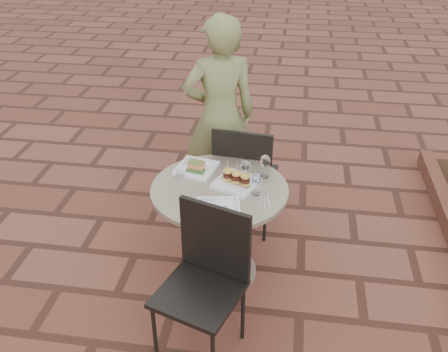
# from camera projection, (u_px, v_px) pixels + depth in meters

# --- Properties ---
(ground) EXTENTS (60.00, 60.00, 0.00)m
(ground) POSITION_uv_depth(u_px,v_px,m) (244.00, 267.00, 3.68)
(ground) COLOR brown
(ground) RESTS_ON ground
(cafe_table) EXTENTS (0.90, 0.90, 0.73)m
(cafe_table) POSITION_uv_depth(u_px,v_px,m) (220.00, 218.00, 3.38)
(cafe_table) COLOR gray
(cafe_table) RESTS_ON ground
(chair_far) EXTENTS (0.48, 0.48, 0.93)m
(chair_far) POSITION_uv_depth(u_px,v_px,m) (244.00, 172.00, 3.77)
(chair_far) COLOR black
(chair_far) RESTS_ON ground
(chair_near) EXTENTS (0.56, 0.56, 0.93)m
(chair_near) POSITION_uv_depth(u_px,v_px,m) (207.00, 271.00, 2.83)
(chair_near) COLOR black
(chair_near) RESTS_ON ground
(diner) EXTENTS (0.70, 0.58, 1.63)m
(diner) POSITION_uv_depth(u_px,v_px,m) (220.00, 117.00, 3.99)
(diner) COLOR olive
(diner) RESTS_ON ground
(plate_salmon) EXTENTS (0.30, 0.30, 0.07)m
(plate_salmon) POSITION_uv_depth(u_px,v_px,m) (196.00, 168.00, 3.43)
(plate_salmon) COLOR white
(plate_salmon) RESTS_ON cafe_table
(plate_sliders) EXTENTS (0.33, 0.33, 0.16)m
(plate_sliders) POSITION_uv_depth(u_px,v_px,m) (236.00, 180.00, 3.26)
(plate_sliders) COLOR white
(plate_sliders) RESTS_ON cafe_table
(plate_tuna) EXTENTS (0.31, 0.31, 0.03)m
(plate_tuna) POSITION_uv_depth(u_px,v_px,m) (218.00, 210.00, 3.00)
(plate_tuna) COLOR white
(plate_tuna) RESTS_ON cafe_table
(wine_glass_right) EXTENTS (0.06, 0.06, 0.15)m
(wine_glass_right) POSITION_uv_depth(u_px,v_px,m) (257.00, 179.00, 3.13)
(wine_glass_right) COLOR white
(wine_glass_right) RESTS_ON cafe_table
(wine_glass_mid) EXTENTS (0.07, 0.07, 0.16)m
(wine_glass_mid) POSITION_uv_depth(u_px,v_px,m) (246.00, 166.00, 3.27)
(wine_glass_mid) COLOR white
(wine_glass_mid) RESTS_ON cafe_table
(wine_glass_far) EXTENTS (0.07, 0.07, 0.16)m
(wine_glass_far) POSITION_uv_depth(u_px,v_px,m) (265.00, 161.00, 3.31)
(wine_glass_far) COLOR white
(wine_glass_far) RESTS_ON cafe_table
(steel_ramekin) EXTENTS (0.06, 0.06, 0.04)m
(steel_ramekin) POSITION_uv_depth(u_px,v_px,m) (180.00, 175.00, 3.35)
(steel_ramekin) COLOR silver
(steel_ramekin) RESTS_ON cafe_table
(cutlery_set) EXTENTS (0.11, 0.20, 0.00)m
(cutlery_set) POSITION_uv_depth(u_px,v_px,m) (264.00, 200.00, 3.12)
(cutlery_set) COLOR silver
(cutlery_set) RESTS_ON cafe_table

